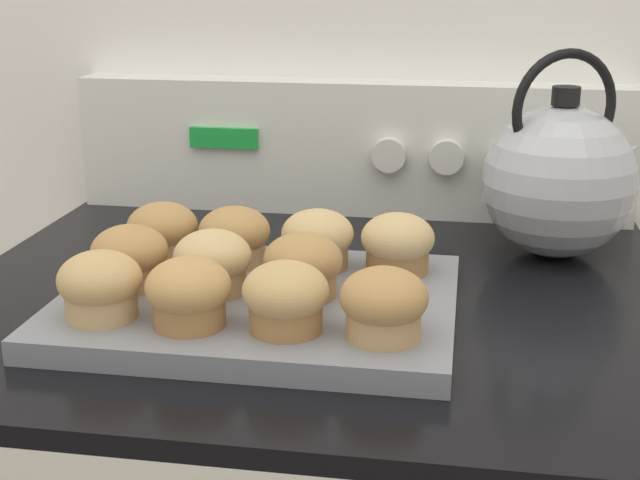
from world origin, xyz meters
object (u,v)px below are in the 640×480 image
at_px(muffin_r1_c1, 213,262).
at_px(muffin_r0_c2, 286,298).
at_px(muffin_r1_c0, 130,257).
at_px(muffin_r2_c0, 163,232).
at_px(muffin_r2_c1, 234,236).
at_px(muffin_r2_c2, 317,239).
at_px(muffin_r0_c0, 100,286).
at_px(muffin_r2_c3, 398,244).
at_px(muffin_r0_c3, 384,304).
at_px(tea_kettle, 560,178).
at_px(muffin_pan, 259,304).
at_px(muffin_r0_c1, 189,293).
at_px(muffin_r1_c2, 303,266).

bearing_deg(muffin_r1_c1, muffin_r0_c2, -42.14).
relative_size(muffin_r1_c0, muffin_r2_c0, 1.00).
xyz_separation_m(muffin_r2_c1, muffin_r2_c2, (0.08, 0.00, 0.00)).
bearing_deg(muffin_r1_c1, muffin_r0_c0, -135.82).
bearing_deg(muffin_r2_c3, muffin_r0_c0, -146.44).
relative_size(muffin_r0_c3, tea_kettle, 0.32).
bearing_deg(muffin_r1_c1, muffin_pan, 3.13).
bearing_deg(muffin_r0_c1, muffin_r0_c3, 0.68).
distance_m(muffin_r1_c0, muffin_r2_c0, 0.08).
relative_size(muffin_r0_c0, muffin_r1_c0, 1.00).
relative_size(muffin_r1_c1, muffin_r2_c0, 1.00).
bearing_deg(muffin_r1_c2, muffin_r1_c1, -177.62).
bearing_deg(muffin_r1_c1, muffin_r1_c2, 2.38).
height_order(muffin_r2_c2, tea_kettle, tea_kettle).
height_order(muffin_r0_c3, muffin_r2_c3, same).
bearing_deg(muffin_r0_c2, muffin_r2_c2, 90.31).
height_order(muffin_r0_c2, muffin_r2_c2, same).
relative_size(muffin_r2_c1, muffin_r2_c2, 1.00).
distance_m(muffin_r0_c3, muffin_r2_c3, 0.16).
bearing_deg(muffin_r1_c0, tea_kettle, 29.43).
xyz_separation_m(muffin_r0_c0, muffin_r0_c3, (0.24, -0.00, 0.00)).
xyz_separation_m(muffin_pan, muffin_r0_c2, (0.04, -0.08, 0.04)).
xyz_separation_m(muffin_r0_c0, muffin_r2_c2, (0.16, 0.16, 0.00)).
relative_size(muffin_pan, muffin_r2_c3, 5.00).
bearing_deg(muffin_r2_c2, muffin_r2_c3, -0.42).
bearing_deg(muffin_r1_c1, muffin_r2_c0, 132.43).
height_order(muffin_r1_c0, muffin_r1_c2, same).
bearing_deg(tea_kettle, muffin_r0_c1, -136.20).
height_order(muffin_r0_c2, muffin_r2_c0, same).
bearing_deg(muffin_r0_c3, muffin_r1_c2, 135.18).
height_order(muffin_r2_c1, muffin_r2_c2, same).
xyz_separation_m(muffin_r1_c0, tea_kettle, (0.41, 0.23, 0.04)).
distance_m(muffin_r1_c2, tea_kettle, 0.34).
height_order(muffin_r0_c3, muffin_r1_c1, same).
xyz_separation_m(muffin_pan, muffin_r2_c1, (-0.04, 0.08, 0.04)).
distance_m(muffin_r0_c3, muffin_r2_c2, 0.18).
distance_m(muffin_r0_c3, muffin_r2_c1, 0.23).
xyz_separation_m(muffin_r1_c0, muffin_r2_c0, (0.00, 0.08, 0.00)).
height_order(muffin_r0_c2, muffin_r1_c0, same).
height_order(muffin_pan, muffin_r1_c0, muffin_r1_c0).
bearing_deg(muffin_r2_c0, muffin_r2_c2, 0.14).
bearing_deg(muffin_r1_c0, muffin_r0_c1, -44.50).
relative_size(muffin_r1_c2, muffin_r2_c0, 1.00).
relative_size(muffin_pan, muffin_r2_c0, 5.00).
distance_m(muffin_r0_c2, muffin_r2_c3, 0.18).
xyz_separation_m(muffin_r2_c2, tea_kettle, (0.25, 0.15, 0.04)).
bearing_deg(muffin_r2_c3, muffin_r0_c2, -116.17).
relative_size(muffin_r0_c3, muffin_r2_c3, 1.00).
relative_size(muffin_r0_c1, muffin_r1_c2, 1.00).
xyz_separation_m(muffin_r2_c1, muffin_r2_c3, (0.17, 0.00, 0.00)).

